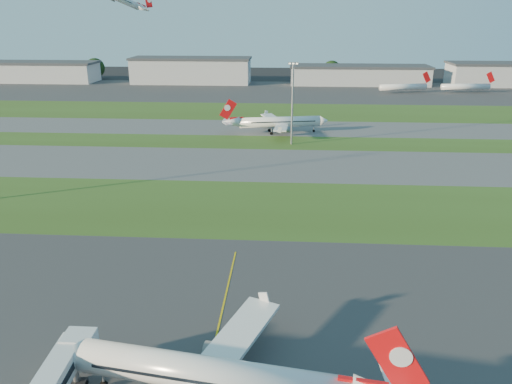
# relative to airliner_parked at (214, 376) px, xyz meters

# --- Properties ---
(ground) EXTENTS (700.00, 700.00, 0.00)m
(ground) POSITION_rel_airliner_parked_xyz_m (-6.54, 6.64, -3.98)
(ground) COLOR black
(ground) RESTS_ON ground
(apron_near) EXTENTS (300.00, 70.00, 0.01)m
(apron_near) POSITION_rel_airliner_parked_xyz_m (-6.54, 6.64, -3.97)
(apron_near) COLOR #333335
(apron_near) RESTS_ON ground
(grass_strip_a) EXTENTS (300.00, 34.00, 0.01)m
(grass_strip_a) POSITION_rel_airliner_parked_xyz_m (-6.54, 58.64, -3.97)
(grass_strip_a) COLOR #364F1A
(grass_strip_a) RESTS_ON ground
(taxiway_a) EXTENTS (300.00, 32.00, 0.01)m
(taxiway_a) POSITION_rel_airliner_parked_xyz_m (-6.54, 91.64, -3.97)
(taxiway_a) COLOR #515154
(taxiway_a) RESTS_ON ground
(grass_strip_b) EXTENTS (300.00, 18.00, 0.01)m
(grass_strip_b) POSITION_rel_airliner_parked_xyz_m (-6.54, 116.64, -3.97)
(grass_strip_b) COLOR #364F1A
(grass_strip_b) RESTS_ON ground
(taxiway_b) EXTENTS (300.00, 26.00, 0.01)m
(taxiway_b) POSITION_rel_airliner_parked_xyz_m (-6.54, 138.64, -3.97)
(taxiway_b) COLOR #515154
(taxiway_b) RESTS_ON ground
(grass_strip_c) EXTENTS (300.00, 40.00, 0.01)m
(grass_strip_c) POSITION_rel_airliner_parked_xyz_m (-6.54, 171.64, -3.97)
(grass_strip_c) COLOR #364F1A
(grass_strip_c) RESTS_ON ground
(apron_far) EXTENTS (400.00, 80.00, 0.01)m
(apron_far) POSITION_rel_airliner_parked_xyz_m (-6.54, 231.64, -3.97)
(apron_far) COLOR #333335
(apron_far) RESTS_ON ground
(yellow_line) EXTENTS (0.25, 60.00, 0.02)m
(yellow_line) POSITION_rel_airliner_parked_xyz_m (-1.54, 6.64, -3.98)
(yellow_line) COLOR gold
(yellow_line) RESTS_ON ground
(airliner_parked) EXTENTS (36.12, 30.43, 11.32)m
(airliner_parked) POSITION_rel_airliner_parked_xyz_m (0.00, 0.00, 0.00)
(airliner_parked) COLOR white
(airliner_parked) RESTS_ON ground
(airliner_taxiing) EXTENTS (35.07, 29.47, 11.05)m
(airliner_taxiing) POSITION_rel_airliner_parked_xyz_m (4.00, 130.53, -0.09)
(airliner_taxiing) COLOR white
(airliner_taxiing) RESTS_ON ground
(mini_jet_near) EXTENTS (28.11, 9.61, 9.48)m
(mini_jet_near) POSITION_rel_airliner_parked_xyz_m (67.76, 229.03, -0.69)
(mini_jet_near) COLOR white
(mini_jet_near) RESTS_ON ground
(mini_jet_far) EXTENTS (28.58, 6.41, 9.48)m
(mini_jet_far) POSITION_rel_airliner_parked_xyz_m (101.02, 231.99, -0.69)
(mini_jet_far) COLOR white
(mini_jet_far) RESTS_ON ground
(light_mast_centre) EXTENTS (3.20, 0.70, 25.80)m
(light_mast_centre) POSITION_rel_airliner_parked_xyz_m (8.46, 114.64, 10.84)
(light_mast_centre) COLOR gray
(light_mast_centre) RESTS_ON ground
(hangar_far_west) EXTENTS (91.80, 23.00, 12.20)m
(hangar_far_west) POSITION_rel_airliner_parked_xyz_m (-156.54, 261.64, 2.16)
(hangar_far_west) COLOR #AAADB2
(hangar_far_west) RESTS_ON ground
(hangar_west) EXTENTS (71.40, 23.00, 15.20)m
(hangar_west) POSITION_rel_airliner_parked_xyz_m (-51.54, 261.64, 3.66)
(hangar_west) COLOR #AAADB2
(hangar_west) RESTS_ON ground
(hangar_east) EXTENTS (81.60, 23.00, 11.20)m
(hangar_east) POSITION_rel_airliner_parked_xyz_m (48.46, 261.64, 1.66)
(hangar_east) COLOR #AAADB2
(hangar_east) RESTS_ON ground
(tree_west) EXTENTS (12.10, 12.10, 13.20)m
(tree_west) POSITION_rel_airliner_parked_xyz_m (-116.54, 276.64, 3.16)
(tree_west) COLOR black
(tree_west) RESTS_ON ground
(tree_mid_west) EXTENTS (9.90, 9.90, 10.80)m
(tree_mid_west) POSITION_rel_airliner_parked_xyz_m (-26.54, 272.64, 1.86)
(tree_mid_west) COLOR black
(tree_mid_west) RESTS_ON ground
(tree_mid_east) EXTENTS (11.55, 11.55, 12.60)m
(tree_mid_east) POSITION_rel_airliner_parked_xyz_m (33.46, 275.64, 2.84)
(tree_mid_east) COLOR black
(tree_mid_east) RESTS_ON ground
(tree_east) EXTENTS (10.45, 10.45, 11.40)m
(tree_east) POSITION_rel_airliner_parked_xyz_m (108.46, 273.64, 2.19)
(tree_east) COLOR black
(tree_east) RESTS_ON ground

